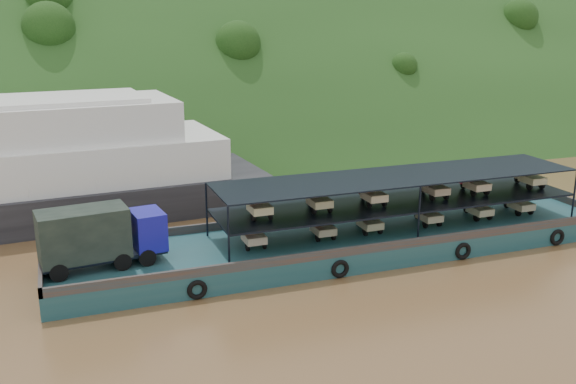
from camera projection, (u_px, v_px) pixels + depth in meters
name	position (u px, v px, depth m)	size (l,w,h in m)	color
ground	(335.00, 251.00, 39.46)	(160.00, 160.00, 0.00)	brown
hillside	(203.00, 144.00, 72.00)	(140.00, 28.00, 28.00)	#173212
cargo_barge	(330.00, 237.00, 38.62)	(35.02, 7.18, 4.54)	#144048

